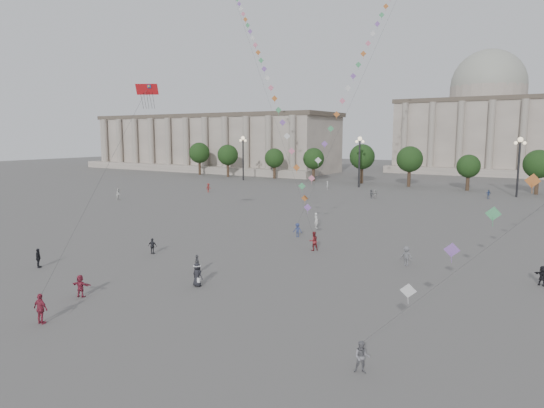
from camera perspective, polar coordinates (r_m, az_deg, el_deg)
The scene contains 28 objects.
ground at distance 36.94m, azimuth -10.10°, elevation -9.46°, with size 360.00×360.00×0.00m, color #514E4C.
hall_west at distance 155.34m, azimuth -7.31°, elevation 7.15°, with size 84.00×26.22×17.20m.
hall_central at distance 156.94m, azimuth 23.82°, elevation 8.66°, with size 48.30×34.30×35.50m.
tree_row at distance 106.73m, azimuth 19.38°, elevation 4.67°, with size 137.12×5.12×8.00m.
lamp_post_far_west at distance 118.12m, azimuth -3.43°, elevation 6.37°, with size 2.00×0.90×10.65m.
lamp_post_mid_west at distance 103.53m, azimuth 10.26°, elevation 5.99°, with size 2.00×0.90×10.65m.
lamp_post_mid_east at distance 96.35m, azimuth 27.08°, elevation 5.07°, with size 2.00×0.90×10.65m.
person_crowd_0 at distance 92.31m, azimuth 24.11°, elevation 1.05°, with size 0.91×0.38×1.55m, color #394D80.
person_crowd_1 at distance 86.83m, azimuth -17.61°, elevation 1.10°, with size 0.93×0.72×1.91m, color silver.
person_crowd_2 at distance 94.37m, azimuth -7.49°, elevation 1.90°, with size 1.13×0.65×1.75m, color maroon.
person_crowd_3 at distance 41.40m, azimuth 29.21°, elevation -7.38°, with size 1.40×0.45×1.51m, color black.
person_crowd_4 at distance 86.70m, azimuth 12.03°, elevation 1.16°, with size 1.41×0.45×1.52m, color #B6B5B1.
person_crowd_6 at distance 43.08m, azimuth 15.52°, elevation -5.91°, with size 1.09×0.63×1.69m, color slate.
person_crowd_10 at distance 99.01m, azimuth 6.55°, elevation 2.20°, with size 0.62×0.40×1.69m, color beige.
person_crowd_12 at distance 86.50m, azimuth 11.61°, elevation 1.17°, with size 1.44×0.46×1.56m, color slate.
person_crowd_13 at distance 57.96m, azimuth 5.22°, elevation -1.95°, with size 0.69×0.45×1.89m, color silver.
tourist_0 at distance 32.29m, azimuth -25.56°, elevation -11.06°, with size 1.08×0.45×1.84m, color maroon.
tourist_1 at distance 45.39m, azimuth -25.80°, elevation -5.75°, with size 0.97×0.40×1.65m, color black.
tourist_2 at distance 36.31m, azimuth -21.61°, elevation -8.95°, with size 1.45×0.46×1.57m, color maroon.
tourist_3 at distance 39.73m, azimuth -8.81°, elevation -7.01°, with size 0.91×0.38×1.55m, color #5B5B5F.
tourist_4 at distance 46.91m, azimuth -13.87°, elevation -4.83°, with size 0.87×0.36×1.49m, color #222328.
kite_flyer_0 at distance 47.04m, azimuth 4.91°, elevation -4.36°, with size 0.90×0.70×1.85m, color maroon.
kite_flyer_1 at distance 52.95m, azimuth 3.02°, elevation -3.09°, with size 0.99×0.57×1.54m, color navy.
kite_flyer_2 at distance 24.20m, azimuth 10.52°, elevation -17.30°, with size 0.75×0.58×1.54m, color slate.
hat_person at distance 36.43m, azimuth -8.79°, elevation -8.18°, with size 0.90×0.62×1.76m.
dragon_kite at distance 50.32m, azimuth -14.56°, elevation 11.98°, with size 6.31×10.21×25.69m.
kite_train_west at distance 75.73m, azimuth -2.12°, elevation 18.05°, with size 40.07×39.09×70.32m.
kite_train_mid at distance 75.88m, azimuth 13.22°, elevation 21.10°, with size 1.69×45.91×67.69m.
Camera 1 is at (23.90, -25.86, 11.14)m, focal length 32.00 mm.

